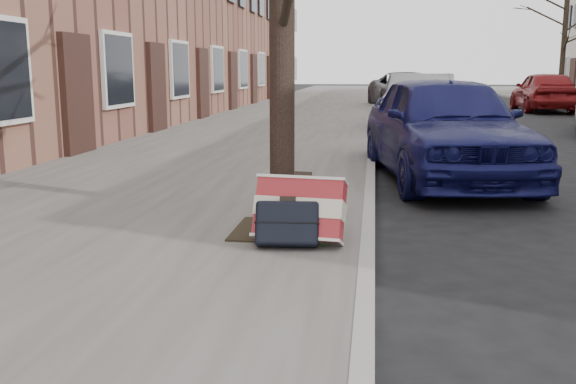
# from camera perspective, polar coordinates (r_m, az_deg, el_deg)

# --- Properties ---
(ground) EXTENTS (120.00, 120.00, 0.00)m
(ground) POSITION_cam_1_polar(r_m,az_deg,el_deg) (4.68, 22.62, -9.05)
(ground) COLOR black
(ground) RESTS_ON ground
(near_sidewalk) EXTENTS (5.00, 70.00, 0.12)m
(near_sidewalk) POSITION_cam_1_polar(r_m,az_deg,el_deg) (19.46, 0.29, 6.60)
(near_sidewalk) COLOR slate
(near_sidewalk) RESTS_ON ground
(house_near) EXTENTS (6.80, 40.00, 7.00)m
(house_near) POSITION_cam_1_polar(r_m,az_deg,el_deg) (22.00, -15.38, 15.69)
(house_near) COLOR brown
(house_near) RESTS_ON ground
(dirt_patch) EXTENTS (0.85, 0.85, 0.02)m
(dirt_patch) POSITION_cam_1_polar(r_m,az_deg,el_deg) (5.68, -0.47, -3.38)
(dirt_patch) COLOR black
(dirt_patch) RESTS_ON near_sidewalk
(suitcase_red) EXTENTS (0.76, 0.48, 0.55)m
(suitcase_red) POSITION_cam_1_polar(r_m,az_deg,el_deg) (5.22, 1.06, -1.61)
(suitcase_red) COLOR maroon
(suitcase_red) RESTS_ON near_sidewalk
(suitcase_navy) EXTENTS (0.52, 0.33, 0.40)m
(suitcase_navy) POSITION_cam_1_polar(r_m,az_deg,el_deg) (5.12, -0.07, -2.79)
(suitcase_navy) COLOR black
(suitcase_navy) RESTS_ON near_sidewalk
(car_near_front) EXTENTS (2.39, 4.58, 1.49)m
(car_near_front) POSITION_cam_1_polar(r_m,az_deg,el_deg) (9.12, 13.73, 5.66)
(car_near_front) COLOR #11124A
(car_near_front) RESTS_ON ground
(car_near_mid) EXTENTS (2.07, 4.43, 1.41)m
(car_near_mid) POSITION_cam_1_polar(r_m,az_deg,el_deg) (16.31, 11.75, 7.80)
(car_near_mid) COLOR #AAADB1
(car_near_mid) RESTS_ON ground
(car_near_back) EXTENTS (3.06, 5.33, 1.40)m
(car_near_back) POSITION_cam_1_polar(r_m,az_deg,el_deg) (25.16, 10.44, 8.86)
(car_near_back) COLOR #3B3B40
(car_near_back) RESTS_ON ground
(car_far_back) EXTENTS (1.79, 4.29, 1.45)m
(car_far_back) POSITION_cam_1_polar(r_m,az_deg,el_deg) (24.99, 21.77, 8.32)
(car_far_back) COLOR maroon
(car_far_back) RESTS_ON ground
(tree_far_c) EXTENTS (0.23, 0.23, 4.54)m
(tree_far_c) POSITION_cam_1_polar(r_m,az_deg,el_deg) (32.22, 23.27, 11.60)
(tree_far_c) COLOR black
(tree_far_c) RESTS_ON far_sidewalk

